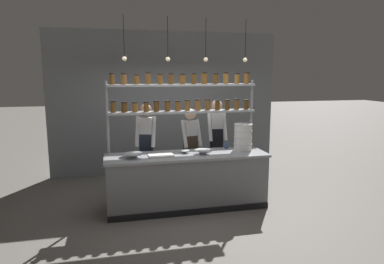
{
  "coord_description": "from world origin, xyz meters",
  "views": [
    {
      "loc": [
        -1.17,
        -5.42,
        2.24
      ],
      "look_at": [
        0.13,
        0.2,
        1.26
      ],
      "focal_mm": 32.0,
      "sensor_mm": 36.0,
      "label": 1
    }
  ],
  "objects_px": {
    "chef_right": "(217,138)",
    "serving_cup_front": "(226,146)",
    "prep_bowl_center_front": "(185,152)",
    "prep_bowl_center_back": "(203,152)",
    "cutting_board": "(161,156)",
    "spice_shelf_unit": "(183,100)",
    "container_stack": "(243,137)",
    "prep_bowl_near_left": "(134,156)",
    "chef_center": "(191,145)",
    "chef_left": "(146,144)"
  },
  "relations": [
    {
      "from": "chef_center",
      "to": "prep_bowl_center_back",
      "type": "relative_size",
      "value": 5.87
    },
    {
      "from": "serving_cup_front",
      "to": "chef_right",
      "type": "bearing_deg",
      "value": 93.33
    },
    {
      "from": "cutting_board",
      "to": "prep_bowl_center_front",
      "type": "relative_size",
      "value": 2.48
    },
    {
      "from": "chef_left",
      "to": "prep_bowl_center_front",
      "type": "xyz_separation_m",
      "value": [
        0.6,
        -0.53,
        -0.05
      ]
    },
    {
      "from": "container_stack",
      "to": "prep_bowl_center_front",
      "type": "relative_size",
      "value": 2.89
    },
    {
      "from": "prep_bowl_center_back",
      "to": "container_stack",
      "type": "bearing_deg",
      "value": 10.35
    },
    {
      "from": "chef_left",
      "to": "serving_cup_front",
      "type": "distance_m",
      "value": 1.44
    },
    {
      "from": "spice_shelf_unit",
      "to": "chef_left",
      "type": "height_order",
      "value": "spice_shelf_unit"
    },
    {
      "from": "spice_shelf_unit",
      "to": "cutting_board",
      "type": "height_order",
      "value": "spice_shelf_unit"
    },
    {
      "from": "chef_center",
      "to": "serving_cup_front",
      "type": "height_order",
      "value": "chef_center"
    },
    {
      "from": "prep_bowl_center_back",
      "to": "serving_cup_front",
      "type": "height_order",
      "value": "serving_cup_front"
    },
    {
      "from": "prep_bowl_center_front",
      "to": "prep_bowl_center_back",
      "type": "relative_size",
      "value": 0.59
    },
    {
      "from": "prep_bowl_near_left",
      "to": "prep_bowl_center_back",
      "type": "relative_size",
      "value": 1.09
    },
    {
      "from": "prep_bowl_near_left",
      "to": "serving_cup_front",
      "type": "distance_m",
      "value": 1.7
    },
    {
      "from": "chef_right",
      "to": "serving_cup_front",
      "type": "bearing_deg",
      "value": -82.9
    },
    {
      "from": "chef_right",
      "to": "prep_bowl_near_left",
      "type": "bearing_deg",
      "value": -148.57
    },
    {
      "from": "chef_left",
      "to": "container_stack",
      "type": "bearing_deg",
      "value": -2.66
    },
    {
      "from": "container_stack",
      "to": "serving_cup_front",
      "type": "xyz_separation_m",
      "value": [
        -0.24,
        0.2,
        -0.18
      ]
    },
    {
      "from": "chef_left",
      "to": "chef_right",
      "type": "distance_m",
      "value": 1.37
    },
    {
      "from": "prep_bowl_near_left",
      "to": "chef_right",
      "type": "bearing_deg",
      "value": 27.66
    },
    {
      "from": "chef_center",
      "to": "serving_cup_front",
      "type": "relative_size",
      "value": 15.36
    },
    {
      "from": "chef_center",
      "to": "prep_bowl_center_front",
      "type": "relative_size",
      "value": 9.95
    },
    {
      "from": "chef_right",
      "to": "prep_bowl_near_left",
      "type": "height_order",
      "value": "chef_right"
    },
    {
      "from": "prep_bowl_near_left",
      "to": "prep_bowl_center_back",
      "type": "xyz_separation_m",
      "value": [
        1.14,
        0.02,
        -0.0
      ]
    },
    {
      "from": "chef_center",
      "to": "serving_cup_front",
      "type": "xyz_separation_m",
      "value": [
        0.56,
        -0.41,
        0.05
      ]
    },
    {
      "from": "cutting_board",
      "to": "prep_bowl_center_front",
      "type": "distance_m",
      "value": 0.45
    },
    {
      "from": "container_stack",
      "to": "prep_bowl_center_back",
      "type": "height_order",
      "value": "container_stack"
    },
    {
      "from": "prep_bowl_center_back",
      "to": "chef_right",
      "type": "bearing_deg",
      "value": 59.42
    },
    {
      "from": "spice_shelf_unit",
      "to": "container_stack",
      "type": "xyz_separation_m",
      "value": [
        1.01,
        -0.25,
        -0.65
      ]
    },
    {
      "from": "chef_left",
      "to": "serving_cup_front",
      "type": "relative_size",
      "value": 16.41
    },
    {
      "from": "spice_shelf_unit",
      "to": "chef_left",
      "type": "distance_m",
      "value": 1.06
    },
    {
      "from": "spice_shelf_unit",
      "to": "prep_bowl_near_left",
      "type": "relative_size",
      "value": 8.65
    },
    {
      "from": "chef_center",
      "to": "prep_bowl_near_left",
      "type": "xyz_separation_m",
      "value": [
        -1.1,
        -0.77,
        0.04
      ]
    },
    {
      "from": "container_stack",
      "to": "prep_bowl_near_left",
      "type": "height_order",
      "value": "container_stack"
    },
    {
      "from": "chef_right",
      "to": "cutting_board",
      "type": "relative_size",
      "value": 4.37
    },
    {
      "from": "chef_center",
      "to": "cutting_board",
      "type": "bearing_deg",
      "value": -141.5
    },
    {
      "from": "container_stack",
      "to": "chef_center",
      "type": "bearing_deg",
      "value": 142.56
    },
    {
      "from": "cutting_board",
      "to": "container_stack",
      "type": "bearing_deg",
      "value": 5.54
    },
    {
      "from": "chef_left",
      "to": "cutting_board",
      "type": "height_order",
      "value": "chef_left"
    },
    {
      "from": "spice_shelf_unit",
      "to": "chef_center",
      "type": "height_order",
      "value": "spice_shelf_unit"
    },
    {
      "from": "chef_right",
      "to": "serving_cup_front",
      "type": "distance_m",
      "value": 0.5
    },
    {
      "from": "cutting_board",
      "to": "spice_shelf_unit",
      "type": "bearing_deg",
      "value": 41.12
    },
    {
      "from": "container_stack",
      "to": "serving_cup_front",
      "type": "relative_size",
      "value": 4.46
    },
    {
      "from": "chef_center",
      "to": "chef_right",
      "type": "xyz_separation_m",
      "value": [
        0.53,
        0.08,
        0.1
      ]
    },
    {
      "from": "spice_shelf_unit",
      "to": "chef_center",
      "type": "bearing_deg",
      "value": 59.61
    },
    {
      "from": "chef_right",
      "to": "cutting_board",
      "type": "xyz_separation_m",
      "value": [
        -1.19,
        -0.84,
        -0.09
      ]
    },
    {
      "from": "chef_left",
      "to": "chef_center",
      "type": "xyz_separation_m",
      "value": [
        0.83,
        0.07,
        -0.08
      ]
    },
    {
      "from": "prep_bowl_center_front",
      "to": "spice_shelf_unit",
      "type": "bearing_deg",
      "value": 84.97
    },
    {
      "from": "spice_shelf_unit",
      "to": "container_stack",
      "type": "relative_size",
      "value": 5.53
    },
    {
      "from": "chef_right",
      "to": "prep_bowl_center_front",
      "type": "bearing_deg",
      "value": -134.51
    }
  ]
}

